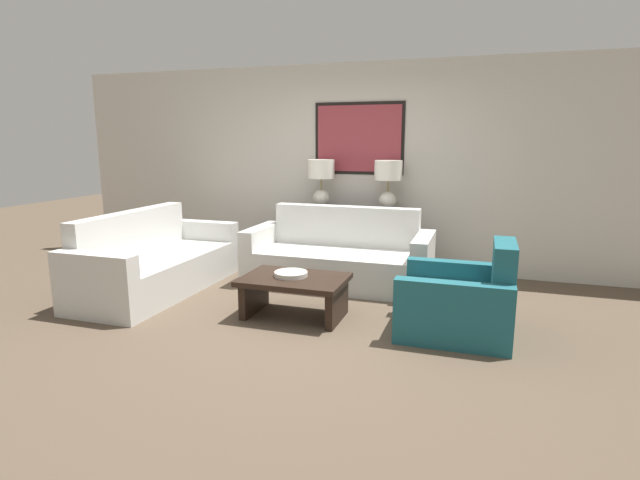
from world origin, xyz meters
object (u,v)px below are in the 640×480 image
object	(u,v)px
table_lamp_right	(388,179)
couch_by_back_wall	(339,259)
table_lamp_left	(321,178)
decorative_bowl	(291,274)
console_table	(353,240)
armchair_near_back_wall	(460,303)
couch_by_side	(155,265)
coffee_table	(294,288)

from	to	relation	value
table_lamp_right	couch_by_back_wall	distance (m)	1.20
table_lamp_left	decorative_bowl	size ratio (longest dim) A/B	1.98
console_table	decorative_bowl	xyz separation A→B (m)	(-0.14, -1.86, 0.02)
table_lamp_right	armchair_near_back_wall	world-z (taller)	table_lamp_right
couch_by_back_wall	table_lamp_left	bearing A→B (deg)	123.67
decorative_bowl	table_lamp_right	bearing A→B (deg)	72.79
table_lamp_right	decorative_bowl	distance (m)	2.10
couch_by_back_wall	armchair_near_back_wall	bearing A→B (deg)	-38.86
table_lamp_right	table_lamp_left	bearing A→B (deg)	180.00
table_lamp_right	decorative_bowl	size ratio (longest dim) A/B	1.98
decorative_bowl	armchair_near_back_wall	xyz separation A→B (m)	(1.58, 0.04, -0.14)
couch_by_back_wall	console_table	bearing A→B (deg)	90.00
console_table	table_lamp_left	world-z (taller)	table_lamp_left
couch_by_side	armchair_near_back_wall	distance (m)	3.35
coffee_table	armchair_near_back_wall	xyz separation A→B (m)	(1.53, 0.06, -0.01)
couch_by_back_wall	decorative_bowl	bearing A→B (deg)	-96.56
decorative_bowl	console_table	bearing A→B (deg)	85.75
coffee_table	table_lamp_left	bearing A→B (deg)	100.30
couch_by_side	coffee_table	xyz separation A→B (m)	(1.81, -0.32, -0.01)
table_lamp_left	coffee_table	bearing A→B (deg)	-79.70
table_lamp_right	coffee_table	bearing A→B (deg)	-105.87
armchair_near_back_wall	table_lamp_left	bearing A→B (deg)	135.93
coffee_table	decorative_bowl	distance (m)	0.14
couch_by_back_wall	coffee_table	distance (m)	1.22
couch_by_back_wall	coffee_table	size ratio (longest dim) A/B	2.17
couch_by_back_wall	coffee_table	bearing A→B (deg)	-94.51
decorative_bowl	coffee_table	bearing A→B (deg)	-24.84
couch_by_side	decorative_bowl	distance (m)	1.80
table_lamp_right	console_table	bearing A→B (deg)	180.00
couch_by_back_wall	armchair_near_back_wall	size ratio (longest dim) A/B	2.26
table_lamp_left	couch_by_back_wall	size ratio (longest dim) A/B	0.30
table_lamp_left	couch_by_side	xyz separation A→B (m)	(-1.47, -1.56, -0.91)
armchair_near_back_wall	couch_by_side	bearing A→B (deg)	175.57
couch_by_side	coffee_table	bearing A→B (deg)	-10.06
table_lamp_left	couch_by_side	size ratio (longest dim) A/B	0.30
couch_by_side	couch_by_back_wall	bearing A→B (deg)	25.25
coffee_table	decorative_bowl	bearing A→B (deg)	155.16
table_lamp_left	armchair_near_back_wall	world-z (taller)	table_lamp_left
console_table	table_lamp_left	size ratio (longest dim) A/B	2.14
console_table	couch_by_back_wall	distance (m)	0.66
console_table	table_lamp_right	world-z (taller)	table_lamp_right
couch_by_back_wall	decorative_bowl	distance (m)	1.21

